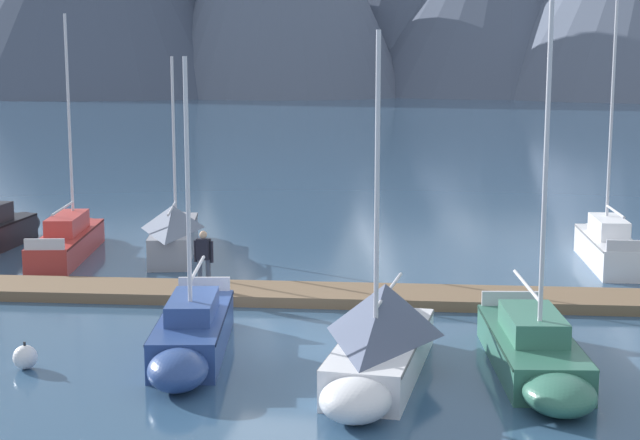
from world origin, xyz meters
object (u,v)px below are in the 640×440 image
object	(u,v)px
mooring_buoy_inner_mooring	(25,357)
sailboat_mid_dock_port	(175,229)
sailboat_mid_dock_starboard	(191,334)
sailboat_far_berth	(381,335)
person_on_dock	(204,256)
sailboat_second_berth	(70,238)
sailboat_end_of_dock	(606,244)
sailboat_outer_slip	(535,351)

from	to	relation	value
mooring_buoy_inner_mooring	sailboat_mid_dock_port	bearing A→B (deg)	94.03
sailboat_mid_dock_starboard	sailboat_far_berth	world-z (taller)	sailboat_far_berth
sailboat_mid_dock_starboard	person_on_dock	size ratio (longest dim) A/B	4.05
sailboat_mid_dock_starboard	mooring_buoy_inner_mooring	world-z (taller)	sailboat_mid_dock_starboard
sailboat_mid_dock_port	mooring_buoy_inner_mooring	xyz separation A→B (m)	(0.93, -13.21, -0.61)
sailboat_second_berth	sailboat_end_of_dock	xyz separation A→B (m)	(18.55, 1.81, 0.06)
sailboat_end_of_dock	sailboat_outer_slip	bearing A→B (deg)	-103.24
sailboat_end_of_dock	mooring_buoy_inner_mooring	distance (m)	19.89
sailboat_mid_dock_port	mooring_buoy_inner_mooring	world-z (taller)	sailboat_mid_dock_port
sailboat_far_berth	sailboat_end_of_dock	size ratio (longest dim) A/B	0.79
sailboat_mid_dock_starboard	sailboat_far_berth	xyz separation A→B (m)	(4.44, -0.55, 0.35)
sailboat_mid_dock_starboard	sailboat_second_berth	bearing A→B (deg)	126.04
sailboat_second_berth	sailboat_outer_slip	world-z (taller)	sailboat_outer_slip
person_on_dock	sailboat_outer_slip	bearing A→B (deg)	-30.53
sailboat_second_berth	sailboat_mid_dock_port	size ratio (longest dim) A/B	1.17
sailboat_mid_dock_port	sailboat_end_of_dock	world-z (taller)	sailboat_end_of_dock
sailboat_mid_dock_port	mooring_buoy_inner_mooring	bearing A→B (deg)	-85.97
sailboat_end_of_dock	mooring_buoy_inner_mooring	xyz separation A→B (m)	(-14.05, -14.07, -0.39)
person_on_dock	mooring_buoy_inner_mooring	size ratio (longest dim) A/B	2.74
person_on_dock	sailboat_far_berth	bearing A→B (deg)	-46.09
person_on_dock	sailboat_mid_dock_starboard	bearing A→B (deg)	-76.34
sailboat_second_berth	sailboat_mid_dock_starboard	xyz separation A→B (m)	(7.87, -10.82, -0.04)
mooring_buoy_inner_mooring	sailboat_second_berth	bearing A→B (deg)	110.16
sailboat_mid_dock_port	sailboat_mid_dock_starboard	distance (m)	12.54
sailboat_outer_slip	mooring_buoy_inner_mooring	distance (m)	11.21
sailboat_mid_dock_port	mooring_buoy_inner_mooring	distance (m)	13.25
sailboat_far_berth	person_on_dock	distance (m)	8.31
sailboat_mid_dock_starboard	sailboat_end_of_dock	size ratio (longest dim) A/B	0.74
sailboat_end_of_dock	sailboat_mid_dock_starboard	bearing A→B (deg)	-130.21
sailboat_mid_dock_starboard	sailboat_outer_slip	world-z (taller)	sailboat_outer_slip
sailboat_outer_slip	sailboat_end_of_dock	size ratio (longest dim) A/B	0.93
sailboat_second_berth	sailboat_end_of_dock	world-z (taller)	sailboat_end_of_dock
mooring_buoy_inner_mooring	sailboat_mid_dock_starboard	bearing A→B (deg)	23.07
sailboat_mid_dock_starboard	sailboat_end_of_dock	xyz separation A→B (m)	(10.68, 12.63, 0.10)
sailboat_second_berth	sailboat_end_of_dock	distance (m)	18.64
sailboat_outer_slip	person_on_dock	bearing A→B (deg)	149.47
sailboat_far_berth	mooring_buoy_inner_mooring	world-z (taller)	sailboat_far_berth
sailboat_mid_dock_starboard	sailboat_end_of_dock	world-z (taller)	sailboat_end_of_dock
sailboat_mid_dock_starboard	mooring_buoy_inner_mooring	xyz separation A→B (m)	(-3.37, -1.44, -0.29)
sailboat_second_berth	sailboat_outer_slip	bearing A→B (deg)	-34.51
sailboat_end_of_dock	person_on_dock	size ratio (longest dim) A/B	5.50
sailboat_mid_dock_starboard	mooring_buoy_inner_mooring	size ratio (longest dim) A/B	11.07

